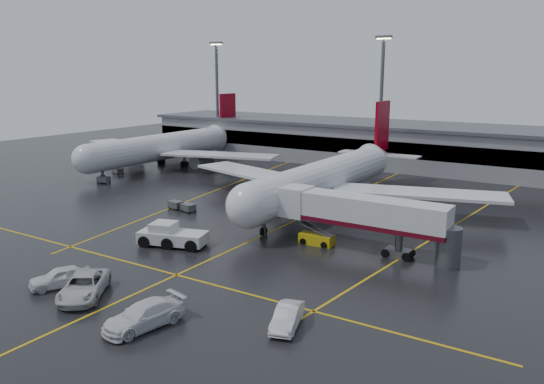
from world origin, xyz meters
The scene contains 22 objects.
ground centered at (0.00, 0.00, 0.00)m, with size 220.00×220.00×0.00m, color black.
apron_line_centre centered at (0.00, 0.00, 0.01)m, with size 0.25×90.00×0.02m, color gold.
apron_line_stop centered at (0.00, -22.00, 0.01)m, with size 60.00×0.25×0.02m, color gold.
apron_line_left centered at (-20.00, 10.00, 0.01)m, with size 0.25×70.00×0.02m, color gold.
apron_line_right centered at (18.00, 10.00, 0.01)m, with size 0.25×70.00×0.02m, color gold.
terminal centered at (0.00, 47.93, 4.32)m, with size 122.00×19.00×8.60m.
light_mast_left centered at (-45.00, 42.00, 14.47)m, with size 3.00×1.20×25.45m.
light_mast_mid centered at (-5.00, 42.00, 14.47)m, with size 3.00×1.20×25.45m.
main_airliner centered at (0.00, 9.70, 4.21)m, with size 48.80×45.60×14.10m.
second_airliner centered at (-42.00, 21.70, 4.21)m, with size 48.80×45.60×14.10m.
jet_bridge centered at (11.87, -6.00, 3.93)m, with size 19.90×3.40×6.05m.
pushback_tractor centered at (-6.51, -15.65, 1.06)m, with size 8.01×5.08×2.66m.
belt_loader centered at (6.85, -6.71, 0.60)m, with size 3.89×1.95×2.42m.
service_van_a centered at (-3.21, -29.92, 0.96)m, with size 3.17×6.88×1.91m, color silver.
service_van_b centered at (5.14, -31.17, 0.94)m, with size 2.63×6.48×1.88m, color white.
service_van_c centered at (14.20, -25.39, 0.80)m, with size 1.70×4.89×1.61m, color silver.
service_van_d centered at (-6.81, -29.59, 0.90)m, with size 2.12×5.28×1.80m, color white.
baggage_cart_a centered at (-14.62, -3.55, 0.63)m, with size 2.26×1.75×1.12m.
baggage_cart_b centered at (-17.16, -3.28, 0.63)m, with size 2.17×1.57×1.12m.
baggage_cart_c centered at (-11.63, 7.12, 0.63)m, with size 2.04×1.37×1.12m.
baggage_cart_d centered at (-44.62, 10.81, 0.63)m, with size 2.23×1.69×1.12m.
baggage_cart_e centered at (-39.93, 3.45, 0.63)m, with size 2.26×1.75×1.12m.
Camera 1 is at (32.99, -57.14, 18.69)m, focal length 35.22 mm.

